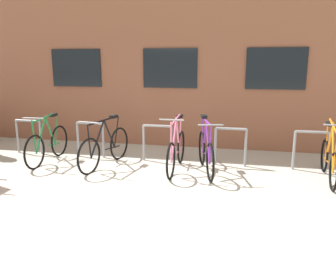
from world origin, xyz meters
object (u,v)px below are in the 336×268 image
at_px(bicycle_pink, 176,150).
at_px(bicycle_black, 105,147).
at_px(bicycle_green, 48,144).
at_px(bicycle_purple, 206,152).
at_px(bicycle_orange, 329,159).

relative_size(bicycle_pink, bicycle_black, 0.97).
height_order(bicycle_pink, bicycle_black, bicycle_pink).
bearing_deg(bicycle_green, bicycle_purple, 0.30).
height_order(bicycle_pink, bicycle_green, bicycle_pink).
xyz_separation_m(bicycle_orange, bicycle_purple, (-2.16, 0.01, 0.02)).
relative_size(bicycle_pink, bicycle_green, 1.03).
xyz_separation_m(bicycle_black, bicycle_purple, (2.00, 0.05, 0.00)).
height_order(bicycle_orange, bicycle_green, bicycle_orange).
bearing_deg(bicycle_pink, bicycle_purple, -0.43).
height_order(bicycle_green, bicycle_black, bicycle_green).
height_order(bicycle_orange, bicycle_black, bicycle_orange).
bearing_deg(bicycle_green, bicycle_black, -1.40).
bearing_deg(bicycle_orange, bicycle_purple, 179.80).
bearing_deg(bicycle_orange, bicycle_green, -179.90).
height_order(bicycle_orange, bicycle_purple, bicycle_orange).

